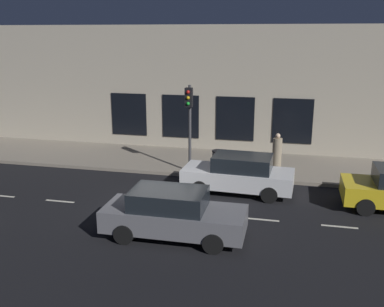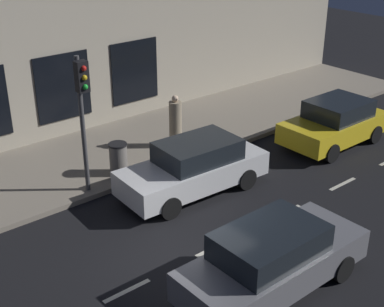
{
  "view_description": "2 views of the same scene",
  "coord_description": "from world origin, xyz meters",
  "views": [
    {
      "loc": [
        -14.31,
        -4.34,
        6.31
      ],
      "look_at": [
        2.88,
        -0.42,
        1.44
      ],
      "focal_mm": 40.82,
      "sensor_mm": 36.0,
      "label": 1
    },
    {
      "loc": [
        -8.35,
        6.66,
        7.85
      ],
      "look_at": [
        1.19,
        -1.25,
        2.07
      ],
      "focal_mm": 51.27,
      "sensor_mm": 36.0,
      "label": 2
    }
  ],
  "objects": [
    {
      "name": "ground_plane",
      "position": [
        0.0,
        0.0,
        0.0
      ],
      "size": [
        60.0,
        60.0,
        0.0
      ],
      "primitive_type": "plane",
      "color": "black"
    },
    {
      "name": "sidewalk",
      "position": [
        6.25,
        0.0,
        0.07
      ],
      "size": [
        4.5,
        32.0,
        0.15
      ],
      "color": "gray",
      "rests_on": "ground"
    },
    {
      "name": "building_facade",
      "position": [
        8.8,
        0.0,
        3.37
      ],
      "size": [
        0.65,
        32.0,
        6.75
      ],
      "color": "#B2A893",
      "rests_on": "ground"
    },
    {
      "name": "lane_centre_line",
      "position": [
        0.0,
        -1.0,
        0.0
      ],
      "size": [
        0.12,
        27.2,
        0.01
      ],
      "color": "beige",
      "rests_on": "ground"
    },
    {
      "name": "traffic_light",
      "position": [
        4.27,
        0.02,
        2.93
      ],
      "size": [
        0.48,
        0.32,
        3.97
      ],
      "color": "#424244",
      "rests_on": "sidewalk"
    },
    {
      "name": "parked_car_0",
      "position": [
        2.08,
        -8.44,
        0.79
      ],
      "size": [
        1.97,
        3.96,
        1.58
      ],
      "rotation": [
        0.0,
        0.0,
        -0.0
      ],
      "color": "gold",
      "rests_on": "ground"
    },
    {
      "name": "parked_car_1",
      "position": [
        -1.96,
        -0.9,
        0.79
      ],
      "size": [
        1.85,
        4.52,
        1.58
      ],
      "rotation": [
        0.0,
        0.0,
        3.14
      ],
      "color": "slate",
      "rests_on": "ground"
    },
    {
      "name": "parked_car_2",
      "position": [
        2.54,
        -2.45,
        0.79
      ],
      "size": [
        1.98,
        4.52,
        1.58
      ],
      "rotation": [
        0.0,
        0.0,
        -0.05
      ],
      "color": "silver",
      "rests_on": "ground"
    },
    {
      "name": "pedestrian_0",
      "position": [
        5.21,
        -3.86,
        0.98
      ],
      "size": [
        0.47,
        0.47,
        1.81
      ],
      "rotation": [
        0.0,
        0.0,
        1.68
      ],
      "color": "gray",
      "rests_on": "sidewalk"
    },
    {
      "name": "trash_bin",
      "position": [
        4.69,
        -1.24,
        0.65
      ],
      "size": [
        0.57,
        0.57,
        0.99
      ],
      "color": "slate",
      "rests_on": "sidewalk"
    }
  ]
}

